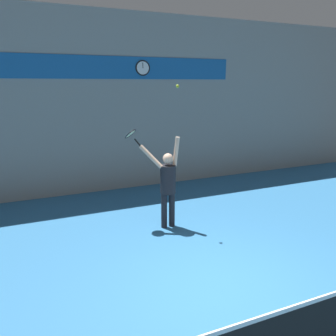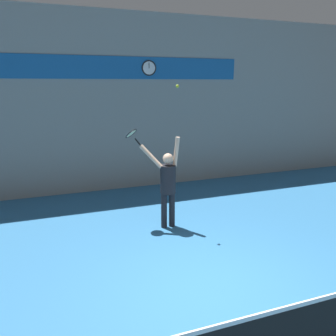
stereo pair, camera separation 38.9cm
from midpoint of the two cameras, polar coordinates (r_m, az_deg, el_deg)
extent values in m
plane|color=teal|center=(5.31, 7.82, -21.08)|extent=(18.00, 18.00, 0.00)
cube|color=gray|center=(9.64, -9.24, 10.90)|extent=(18.00, 0.10, 5.00)
cube|color=#195B9E|center=(9.57, -9.40, 16.87)|extent=(6.78, 0.02, 0.61)
cylinder|color=white|center=(9.72, -5.61, 16.95)|extent=(0.39, 0.02, 0.39)
torus|color=black|center=(9.72, -5.61, 16.95)|extent=(0.43, 0.04, 0.43)
cube|color=black|center=(9.72, -5.60, 17.36)|extent=(0.02, 0.01, 0.16)
cube|color=white|center=(3.81, 20.80, -20.98)|extent=(8.38, 0.02, 0.05)
cylinder|color=black|center=(7.19, -2.24, -7.43)|extent=(0.13, 0.13, 0.79)
cylinder|color=black|center=(7.25, -0.87, -7.22)|extent=(0.13, 0.13, 0.79)
cylinder|color=black|center=(6.99, -1.59, -1.97)|extent=(0.33, 0.33, 0.62)
sphere|color=beige|center=(6.87, -1.62, 1.65)|extent=(0.22, 0.22, 0.22)
cylinder|color=beige|center=(6.89, -0.20, 2.86)|extent=(0.18, 0.17, 0.63)
cylinder|color=beige|center=(6.89, -4.61, 1.98)|extent=(0.46, 0.40, 0.49)
cylinder|color=black|center=(6.95, -6.94, 4.44)|extent=(0.14, 0.13, 0.17)
torus|color=black|center=(6.99, -8.15, 5.91)|extent=(0.37, 0.38, 0.21)
cylinder|color=beige|center=(6.99, -8.15, 5.91)|extent=(0.31, 0.31, 0.17)
sphere|color=#CCDB2D|center=(6.65, -0.06, 14.06)|extent=(0.07, 0.07, 0.07)
camera|label=1|loc=(0.19, -91.61, -0.42)|focal=35.00mm
camera|label=2|loc=(0.19, 88.39, 0.42)|focal=35.00mm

